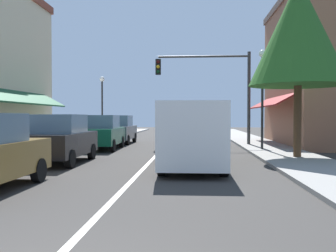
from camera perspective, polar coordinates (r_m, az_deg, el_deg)
The scene contains 13 objects.
ground_plane at distance 21.41m, azimuth -0.55°, elevation -3.13°, with size 80.00×80.00×0.00m, color #33302D.
sidewalk_left at distance 22.50m, azimuth -14.67°, elevation -2.81°, with size 2.60×56.00×0.12m, color #A39E99.
sidewalk_right at distance 21.69m, azimuth 14.12°, elevation -2.96°, with size 2.60×56.00×0.12m, color gray.
lane_center_stripe at distance 21.41m, azimuth -0.55°, elevation -3.12°, with size 0.14×52.00×0.01m, color silver.
storefront_right_block at distance 24.58m, azimuth 21.57°, elevation 7.55°, with size 5.81×10.20×8.73m.
parked_car_second_left at distance 14.37m, azimuth -15.78°, elevation -1.89°, with size 1.81×4.11×1.77m.
parked_car_third_left at distance 19.83m, azimuth -9.83°, elevation -0.97°, with size 1.88×4.15×1.77m.
parked_car_far_left at distance 24.21m, azimuth -7.39°, elevation -0.54°, with size 1.79×4.10×1.77m.
van_in_lane at distance 12.47m, azimuth 3.71°, elevation -1.11°, with size 2.02×5.19×2.12m.
traffic_signal_mast_arm at distance 22.28m, azimuth 7.03°, elevation 6.66°, with size 5.45×0.50×5.42m.
street_lamp_right_mid at distance 19.21m, azimuth 13.90°, elevation 6.20°, with size 0.36×0.36×4.94m.
street_lamp_left_far at distance 28.05m, azimuth -9.80°, elevation 4.27°, with size 0.36×0.36×4.59m.
tree_right_near at distance 16.14m, azimuth 18.85°, elevation 13.09°, with size 3.81×3.81×7.09m.
Camera 1 is at (1.63, -3.28, 1.69)m, focal length 40.86 mm.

